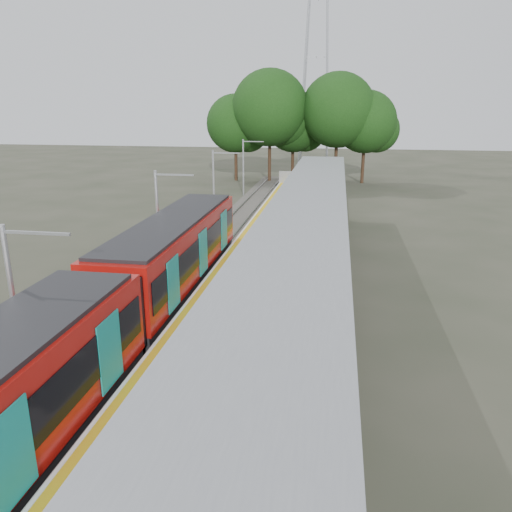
{
  "coord_description": "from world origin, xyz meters",
  "views": [
    {
      "loc": [
        2.75,
        -5.07,
        8.55
      ],
      "look_at": [
        -0.54,
        15.26,
        2.3
      ],
      "focal_mm": 35.0,
      "sensor_mm": 36.0,
      "label": 1
    }
  ],
  "objects": [
    {
      "name": "litter_bin",
      "position": [
        0.83,
        13.37,
        1.51
      ],
      "size": [
        0.63,
        0.63,
        1.01
      ],
      "primitive_type": "cylinder",
      "rotation": [
        0.0,
        0.0,
        -0.33
      ],
      "color": "#9EA0A5",
      "rests_on": "platform"
    },
    {
      "name": "bench_near",
      "position": [
        2.13,
        5.04,
        1.56
      ],
      "size": [
        1.09,
        1.6,
        1.06
      ],
      "rotation": [
        0.0,
        0.0,
        -0.43
      ],
      "color": "#121051",
      "rests_on": "platform"
    },
    {
      "name": "info_pillar_far",
      "position": [
        0.33,
        20.26,
        1.72
      ],
      "size": [
        0.38,
        0.38,
        1.67
      ],
      "rotation": [
        0.0,
        0.0,
        0.06
      ],
      "color": "beige",
      "rests_on": "platform"
    },
    {
      "name": "pylon",
      "position": [
        -1.0,
        73.0,
        19.0
      ],
      "size": [
        8.0,
        4.0,
        38.0
      ],
      "primitive_type": null,
      "color": "#9EA0A5",
      "rests_on": "ground"
    },
    {
      "name": "canopy",
      "position": [
        1.61,
        16.19,
        4.2
      ],
      "size": [
        3.27,
        38.0,
        3.66
      ],
      "color": "#9EA0A5",
      "rests_on": "platform"
    },
    {
      "name": "tactile_strip",
      "position": [
        -2.55,
        20.0,
        1.01
      ],
      "size": [
        0.6,
        50.0,
        0.02
      ],
      "primitive_type": "cube",
      "color": "gold",
      "rests_on": "platform"
    },
    {
      "name": "catenary_masts",
      "position": [
        -6.22,
        19.0,
        2.91
      ],
      "size": [
        2.08,
        48.16,
        5.4
      ],
      "color": "#9EA0A5",
      "rests_on": "ground"
    },
    {
      "name": "end_fence",
      "position": [
        0.0,
        44.95,
        1.6
      ],
      "size": [
        6.0,
        0.1,
        1.2
      ],
      "primitive_type": "cube",
      "color": "#9EA0A5",
      "rests_on": "platform"
    },
    {
      "name": "bench_far",
      "position": [
        2.6,
        22.25,
        1.6
      ],
      "size": [
        0.94,
        1.75,
        1.15
      ],
      "rotation": [
        0.0,
        0.0,
        0.26
      ],
      "color": "#121051",
      "rests_on": "platform"
    },
    {
      "name": "platform",
      "position": [
        0.0,
        20.0,
        0.5
      ],
      "size": [
        6.0,
        50.0,
        1.0
      ],
      "primitive_type": "cube",
      "color": "gray",
      "rests_on": "ground"
    },
    {
      "name": "train",
      "position": [
        -4.5,
        9.09,
        2.05
      ],
      "size": [
        2.74,
        27.6,
        3.62
      ],
      "color": "black",
      "rests_on": "ground"
    },
    {
      "name": "tree_cluster",
      "position": [
        -1.51,
        52.57,
        7.45
      ],
      "size": [
        21.32,
        9.91,
        12.43
      ],
      "color": "#382316",
      "rests_on": "ground"
    },
    {
      "name": "trackbed",
      "position": [
        -4.5,
        20.0,
        0.12
      ],
      "size": [
        3.0,
        70.0,
        0.24
      ],
      "primitive_type": "cube",
      "color": "#59544C",
      "rests_on": "ground"
    },
    {
      "name": "bench_mid",
      "position": [
        1.96,
        20.75,
        1.61
      ],
      "size": [
        0.95,
        1.76,
        1.15
      ],
      "rotation": [
        0.0,
        0.0,
        0.27
      ],
      "color": "#121051",
      "rests_on": "platform"
    }
  ]
}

